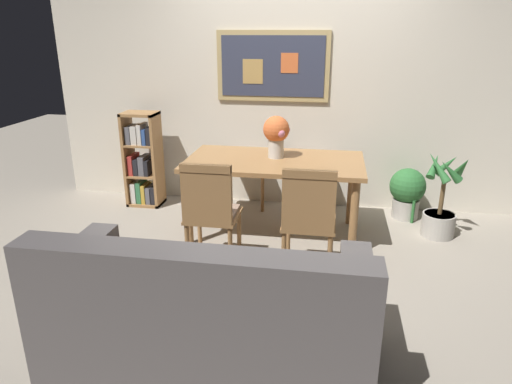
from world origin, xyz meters
The scene contains 12 objects.
ground_plane centered at (0.00, 0.00, 0.00)m, with size 12.00×12.00×0.00m, color gray.
wall_back_with_painting centered at (0.00, 1.31, 1.30)m, with size 5.20×0.14×2.60m.
dining_table centered at (-0.09, 0.42, 0.63)m, with size 1.58×0.88×0.72m.
dining_chair_near_right centered at (0.27, -0.39, 0.54)m, with size 0.40×0.41×0.91m.
dining_chair_near_left centered at (-0.48, -0.37, 0.54)m, with size 0.40×0.41×0.91m.
dining_chair_far_right centered at (0.23, 1.21, 0.54)m, with size 0.40×0.41×0.91m.
dining_chair_far_left centered at (-0.45, 1.20, 0.54)m, with size 0.40×0.41×0.91m.
leather_couch centered at (-0.23, -1.43, 0.31)m, with size 1.80×0.84×0.84m.
bookshelf centered at (-1.59, 0.96, 0.47)m, with size 0.36×0.28×1.01m.
potted_ivy centered at (1.19, 1.02, 0.28)m, with size 0.36×0.36×0.54m.
potted_palm centered at (1.43, 0.61, 0.28)m, with size 0.39×0.37×0.82m.
flower_vase centered at (-0.09, 0.49, 0.95)m, with size 0.24×0.24×0.38m.
Camera 1 is at (0.40, -3.56, 1.83)m, focal length 32.37 mm.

